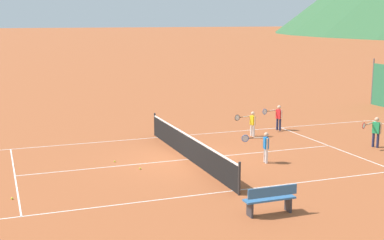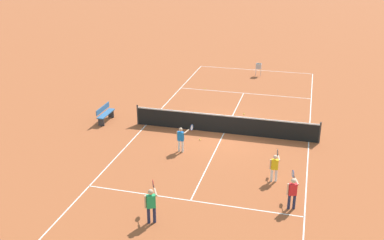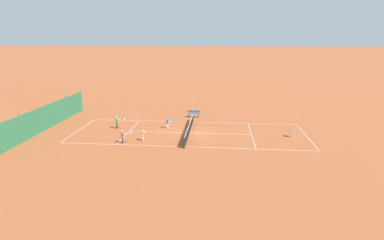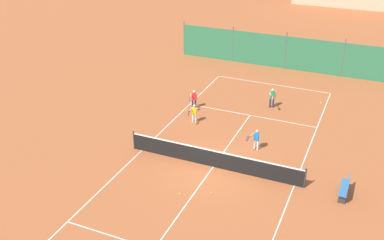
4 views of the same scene
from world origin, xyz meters
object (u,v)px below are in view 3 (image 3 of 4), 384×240
at_px(player_far_service, 123,136).
at_px(tennis_ball_mid_court, 210,131).
at_px(tennis_net, 189,128).
at_px(tennis_ball_alley_right, 180,130).
at_px(player_near_service, 117,122).
at_px(courtside_bench, 194,114).
at_px(player_far_baseline, 144,134).
at_px(tennis_ball_alley_left, 216,135).
at_px(tennis_ball_service_box, 110,121).
at_px(player_near_baseline, 168,122).
at_px(ball_hopper, 293,131).
at_px(tennis_ball_by_net_right, 251,127).

bearing_deg(player_far_service, tennis_ball_mid_court, -61.85).
bearing_deg(tennis_net, tennis_ball_alley_right, 49.78).
relative_size(player_near_service, courtside_bench, 0.87).
xyz_separation_m(player_far_baseline, player_far_service, (-0.78, 1.82, 0.04)).
height_order(player_far_service, tennis_ball_mid_court, player_far_service).
bearing_deg(tennis_net, player_far_service, 121.25).
bearing_deg(tennis_ball_alley_left, tennis_ball_service_box, 71.26).
bearing_deg(courtside_bench, tennis_ball_alley_right, 169.15).
relative_size(tennis_ball_alley_left, tennis_ball_mid_court, 1.00).
bearing_deg(tennis_ball_mid_court, player_far_baseline, 119.49).
xyz_separation_m(player_far_baseline, tennis_ball_mid_court, (3.53, -6.25, -0.65)).
bearing_deg(tennis_ball_alley_left, player_near_service, 82.09).
relative_size(tennis_ball_service_box, courtside_bench, 0.04).
xyz_separation_m(tennis_net, player_near_service, (0.93, 8.03, 0.26)).
bearing_deg(tennis_ball_mid_court, player_far_service, 118.15).
height_order(player_far_service, player_near_baseline, player_far_service).
bearing_deg(tennis_ball_mid_court, ball_hopper, -97.62).
xyz_separation_m(player_far_service, player_near_baseline, (5.08, -3.44, -0.03)).
height_order(tennis_ball_by_net_right, courtside_bench, courtside_bench).
distance_m(tennis_net, tennis_ball_mid_court, 2.29).
xyz_separation_m(tennis_net, tennis_ball_by_net_right, (2.53, -6.59, -0.47)).
distance_m(tennis_ball_mid_court, ball_hopper, 8.38).
height_order(tennis_ball_service_box, ball_hopper, ball_hopper).
height_order(player_far_baseline, ball_hopper, player_far_baseline).
bearing_deg(player_far_baseline, tennis_ball_mid_court, -60.51).
height_order(tennis_ball_alley_left, courtside_bench, courtside_bench).
distance_m(player_near_baseline, ball_hopper, 13.05).
bearing_deg(tennis_ball_mid_court, tennis_ball_service_box, 75.89).
xyz_separation_m(tennis_net, ball_hopper, (-0.40, -10.40, 0.16)).
bearing_deg(player_far_baseline, tennis_ball_service_box, 41.60).
xyz_separation_m(player_near_baseline, tennis_ball_mid_court, (-0.76, -4.63, -0.65)).
bearing_deg(tennis_ball_service_box, tennis_ball_alley_left, -108.74).
height_order(player_near_baseline, tennis_ball_service_box, player_near_baseline).
bearing_deg(tennis_ball_alley_right, player_near_baseline, 69.51).
xyz_separation_m(tennis_ball_alley_right, tennis_ball_mid_court, (-0.24, -3.25, 0.00)).
height_order(player_near_baseline, courtside_bench, player_near_baseline).
xyz_separation_m(player_near_baseline, tennis_ball_alley_right, (-0.52, -1.38, -0.65)).
bearing_deg(tennis_ball_by_net_right, tennis_ball_mid_court, 112.14).
distance_m(player_near_service, courtside_bench, 9.61).
height_order(tennis_ball_alley_left, tennis_ball_mid_court, same).
relative_size(tennis_ball_by_net_right, tennis_ball_alley_left, 1.00).
bearing_deg(player_near_baseline, player_far_baseline, 159.36).
height_order(player_near_baseline, tennis_ball_by_net_right, player_near_baseline).
xyz_separation_m(tennis_net, tennis_ball_alley_right, (0.95, 1.13, -0.47)).
relative_size(player_near_service, tennis_ball_alley_left, 19.66).
height_order(player_far_service, tennis_ball_by_net_right, player_far_service).
xyz_separation_m(player_near_baseline, tennis_ball_service_box, (2.28, 7.45, -0.65)).
bearing_deg(player_far_service, player_near_service, 24.67).
distance_m(player_far_baseline, player_near_baseline, 4.59).
height_order(tennis_net, tennis_ball_alley_right, tennis_net).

